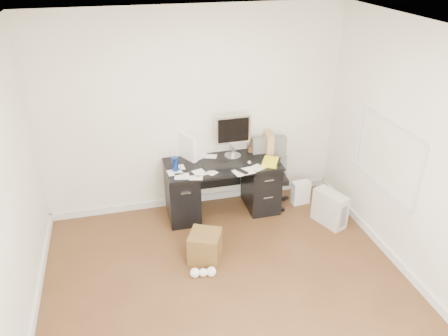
# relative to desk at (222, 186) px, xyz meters

# --- Properties ---
(ground) EXTENTS (4.00, 4.00, 0.00)m
(ground) POSITION_rel_desk_xyz_m (-0.30, -1.65, -0.40)
(ground) COLOR #482C17
(ground) RESTS_ON ground
(room_shell) EXTENTS (4.02, 4.02, 2.71)m
(room_shell) POSITION_rel_desk_xyz_m (-0.27, -1.62, 1.26)
(room_shell) COLOR beige
(room_shell) RESTS_ON ground
(desk) EXTENTS (1.50, 0.70, 0.75)m
(desk) POSITION_rel_desk_xyz_m (0.00, 0.00, 0.00)
(desk) COLOR black
(desk) RESTS_ON ground
(loose_papers) EXTENTS (1.10, 0.60, 0.00)m
(loose_papers) POSITION_rel_desk_xyz_m (-0.20, -0.05, 0.35)
(loose_papers) COLOR white
(loose_papers) RESTS_ON desk
(lcd_monitor) EXTENTS (0.48, 0.28, 0.60)m
(lcd_monitor) POSITION_rel_desk_xyz_m (0.18, 0.15, 0.65)
(lcd_monitor) COLOR #B4B4B9
(lcd_monitor) RESTS_ON desk
(keyboard) EXTENTS (0.51, 0.21, 0.03)m
(keyboard) POSITION_rel_desk_xyz_m (-0.02, -0.10, 0.36)
(keyboard) COLOR black
(keyboard) RESTS_ON desk
(computer_mouse) EXTENTS (0.07, 0.07, 0.06)m
(computer_mouse) POSITION_rel_desk_xyz_m (0.33, -0.13, 0.38)
(computer_mouse) COLOR #B4B4B9
(computer_mouse) RESTS_ON desk
(travel_mug) EXTENTS (0.10, 0.10, 0.19)m
(travel_mug) POSITION_rel_desk_xyz_m (-0.63, -0.05, 0.44)
(travel_mug) COLOR #163397
(travel_mug) RESTS_ON desk
(white_binder) EXTENTS (0.26, 0.33, 0.34)m
(white_binder) POSITION_rel_desk_xyz_m (-0.41, 0.23, 0.52)
(white_binder) COLOR white
(white_binder) RESTS_ON desk
(magazine_file) EXTENTS (0.15, 0.26, 0.29)m
(magazine_file) POSITION_rel_desk_xyz_m (0.69, 0.14, 0.50)
(magazine_file) COLOR #AA8652
(magazine_file) RESTS_ON desk
(pen_cup) EXTENTS (0.09, 0.09, 0.21)m
(pen_cup) POSITION_rel_desk_xyz_m (0.46, 0.24, 0.45)
(pen_cup) COLOR #573918
(pen_cup) RESTS_ON desk
(yellow_book) EXTENTS (0.31, 0.33, 0.05)m
(yellow_book) POSITION_rel_desk_xyz_m (0.62, -0.17, 0.37)
(yellow_book) COLOR yellow
(yellow_book) RESTS_ON desk
(paper_remote) EXTENTS (0.30, 0.26, 0.02)m
(paper_remote) POSITION_rel_desk_xyz_m (0.21, -0.30, 0.36)
(paper_remote) COLOR white
(paper_remote) RESTS_ON desk
(office_chair) EXTENTS (0.59, 0.59, 0.96)m
(office_chair) POSITION_rel_desk_xyz_m (0.70, 0.03, 0.08)
(office_chair) COLOR #595B59
(office_chair) RESTS_ON ground
(pc_tower) EXTENTS (0.36, 0.50, 0.46)m
(pc_tower) POSITION_rel_desk_xyz_m (1.30, -0.63, -0.17)
(pc_tower) COLOR #BAB6A8
(pc_tower) RESTS_ON ground
(shopping_bag) EXTENTS (0.27, 0.21, 0.34)m
(shopping_bag) POSITION_rel_desk_xyz_m (1.13, -0.07, -0.23)
(shopping_bag) COLOR white
(shopping_bag) RESTS_ON ground
(wicker_basket) EXTENTS (0.47, 0.47, 0.35)m
(wicker_basket) POSITION_rel_desk_xyz_m (-0.44, -0.93, -0.22)
(wicker_basket) COLOR #4F3817
(wicker_basket) RESTS_ON ground
(desk_printer) EXTENTS (0.37, 0.31, 0.21)m
(desk_printer) POSITION_rel_desk_xyz_m (-0.54, 0.15, -0.30)
(desk_printer) COLOR #5D5D61
(desk_printer) RESTS_ON ground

